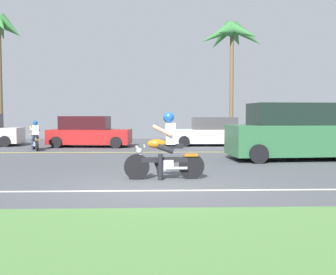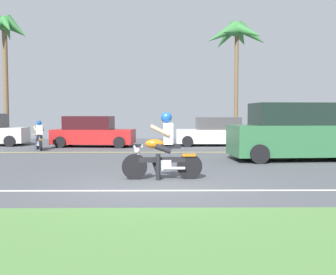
% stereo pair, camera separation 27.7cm
% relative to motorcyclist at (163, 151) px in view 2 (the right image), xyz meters
% --- Properties ---
extents(ground, '(56.00, 30.00, 0.04)m').
position_rel_motorcyclist_xyz_m(ground, '(-0.17, 1.90, -0.73)').
color(ground, '#4C4F54').
extents(grass_median, '(56.00, 3.80, 0.06)m').
position_rel_motorcyclist_xyz_m(grass_median, '(-0.17, -5.20, -0.68)').
color(grass_median, '#548442').
rests_on(grass_median, ground).
extents(lane_line_near, '(50.40, 0.12, 0.01)m').
position_rel_motorcyclist_xyz_m(lane_line_near, '(-0.17, -1.50, -0.71)').
color(lane_line_near, silver).
rests_on(lane_line_near, ground).
extents(lane_line_far, '(50.40, 0.12, 0.01)m').
position_rel_motorcyclist_xyz_m(lane_line_far, '(-0.17, 7.11, -0.71)').
color(lane_line_far, yellow).
rests_on(lane_line_far, ground).
extents(motorcyclist, '(2.01, 0.66, 1.68)m').
position_rel_motorcyclist_xyz_m(motorcyclist, '(0.00, 0.00, 0.00)').
color(motorcyclist, black).
rests_on(motorcyclist, ground).
extents(suv_nearby, '(5.13, 2.40, 2.02)m').
position_rel_motorcyclist_xyz_m(suv_nearby, '(4.88, 4.13, 0.27)').
color(suv_nearby, '#2D663D').
rests_on(suv_nearby, ground).
extents(parked_car_1, '(4.15, 2.13, 1.54)m').
position_rel_motorcyclist_xyz_m(parked_car_1, '(-3.57, 10.14, 0.01)').
color(parked_car_1, '#AD1E1E').
rests_on(parked_car_1, ground).
extents(parked_car_2, '(3.87, 1.81, 1.48)m').
position_rel_motorcyclist_xyz_m(parked_car_2, '(2.69, 10.66, -0.02)').
color(parked_car_2, white).
rests_on(parked_car_2, ground).
extents(parked_car_3, '(3.73, 2.18, 1.44)m').
position_rel_motorcyclist_xyz_m(parked_car_3, '(8.15, 10.01, -0.03)').
color(parked_car_3, silver).
rests_on(parked_car_3, ground).
extents(palm_tree_0, '(4.03, 3.83, 7.43)m').
position_rel_motorcyclist_xyz_m(palm_tree_0, '(4.51, 14.69, 5.66)').
color(palm_tree_0, brown).
rests_on(palm_tree_0, ground).
extents(palm_tree_1, '(3.18, 3.23, 7.76)m').
position_rel_motorcyclist_xyz_m(palm_tree_1, '(-9.77, 14.94, 5.82)').
color(palm_tree_1, brown).
rests_on(palm_tree_1, ground).
extents(motorcyclist_distant, '(0.78, 1.50, 1.35)m').
position_rel_motorcyclist_xyz_m(motorcyclist_distant, '(-5.69, 8.33, -0.14)').
color(motorcyclist_distant, black).
rests_on(motorcyclist_distant, ground).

